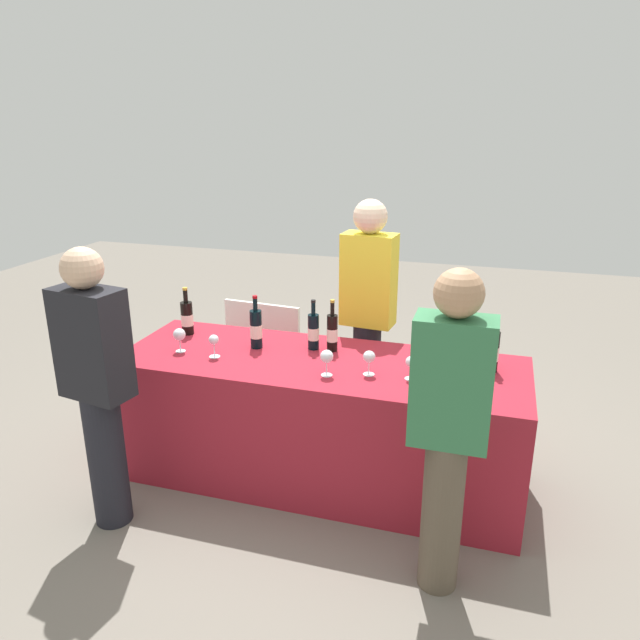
% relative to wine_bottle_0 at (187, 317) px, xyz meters
% --- Properties ---
extents(ground_plane, '(12.00, 12.00, 0.00)m').
position_rel_wine_bottle_0_xyz_m(ground_plane, '(0.97, -0.18, -0.90)').
color(ground_plane, slate).
extents(tasting_table, '(2.40, 0.82, 0.78)m').
position_rel_wine_bottle_0_xyz_m(tasting_table, '(0.97, -0.18, -0.50)').
color(tasting_table, maroon).
rests_on(tasting_table, ground_plane).
extents(wine_bottle_0, '(0.08, 0.08, 0.32)m').
position_rel_wine_bottle_0_xyz_m(wine_bottle_0, '(0.00, 0.00, 0.00)').
color(wine_bottle_0, black).
rests_on(wine_bottle_0, tasting_table).
extents(wine_bottle_1, '(0.07, 0.07, 0.33)m').
position_rel_wine_bottle_0_xyz_m(wine_bottle_1, '(0.53, -0.10, 0.01)').
color(wine_bottle_1, black).
rests_on(wine_bottle_1, tasting_table).
extents(wine_bottle_2, '(0.07, 0.07, 0.31)m').
position_rel_wine_bottle_0_xyz_m(wine_bottle_2, '(0.87, -0.02, 0.00)').
color(wine_bottle_2, black).
rests_on(wine_bottle_2, tasting_table).
extents(wine_bottle_3, '(0.07, 0.07, 0.32)m').
position_rel_wine_bottle_0_xyz_m(wine_bottle_3, '(0.99, -0.01, 0.01)').
color(wine_bottle_3, black).
rests_on(wine_bottle_3, tasting_table).
extents(wine_bottle_4, '(0.07, 0.07, 0.34)m').
position_rel_wine_bottle_0_xyz_m(wine_bottle_4, '(1.67, -0.10, 0.01)').
color(wine_bottle_4, black).
rests_on(wine_bottle_4, tasting_table).
extents(wine_bottle_5, '(0.07, 0.07, 0.34)m').
position_rel_wine_bottle_0_xyz_m(wine_bottle_5, '(1.82, -0.07, 0.01)').
color(wine_bottle_5, black).
rests_on(wine_bottle_5, tasting_table).
extents(wine_bottle_6, '(0.07, 0.07, 0.33)m').
position_rel_wine_bottle_0_xyz_m(wine_bottle_6, '(1.93, -0.05, 0.01)').
color(wine_bottle_6, black).
rests_on(wine_bottle_6, tasting_table).
extents(wine_glass_0, '(0.08, 0.08, 0.15)m').
position_rel_wine_bottle_0_xyz_m(wine_glass_0, '(0.11, -0.30, -0.01)').
color(wine_glass_0, silver).
rests_on(wine_glass_0, tasting_table).
extents(wine_glass_1, '(0.07, 0.07, 0.14)m').
position_rel_wine_bottle_0_xyz_m(wine_glass_1, '(0.35, -0.32, -0.01)').
color(wine_glass_1, silver).
rests_on(wine_glass_1, tasting_table).
extents(wine_glass_2, '(0.07, 0.07, 0.15)m').
position_rel_wine_bottle_0_xyz_m(wine_glass_2, '(1.06, -0.38, -0.00)').
color(wine_glass_2, silver).
rests_on(wine_glass_2, tasting_table).
extents(wine_glass_3, '(0.07, 0.07, 0.14)m').
position_rel_wine_bottle_0_xyz_m(wine_glass_3, '(1.29, -0.30, -0.01)').
color(wine_glass_3, silver).
rests_on(wine_glass_3, tasting_table).
extents(wine_glass_4, '(0.06, 0.06, 0.13)m').
position_rel_wine_bottle_0_xyz_m(wine_glass_4, '(1.52, -0.30, -0.02)').
color(wine_glass_4, silver).
rests_on(wine_glass_4, tasting_table).
extents(server_pouring, '(0.37, 0.23, 1.65)m').
position_rel_wine_bottle_0_xyz_m(server_pouring, '(1.11, 0.44, 0.02)').
color(server_pouring, black).
rests_on(server_pouring, ground_plane).
extents(guest_0, '(0.39, 0.26, 1.55)m').
position_rel_wine_bottle_0_xyz_m(guest_0, '(-0.01, -0.93, -0.05)').
color(guest_0, black).
rests_on(guest_0, ground_plane).
extents(guest_1, '(0.34, 0.21, 1.57)m').
position_rel_wine_bottle_0_xyz_m(guest_1, '(1.77, -0.90, -0.03)').
color(guest_1, brown).
rests_on(guest_1, ground_plane).
extents(menu_board, '(0.63, 0.09, 0.79)m').
position_rel_wine_bottle_0_xyz_m(menu_board, '(0.22, 0.75, -0.50)').
color(menu_board, white).
rests_on(menu_board, ground_plane).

